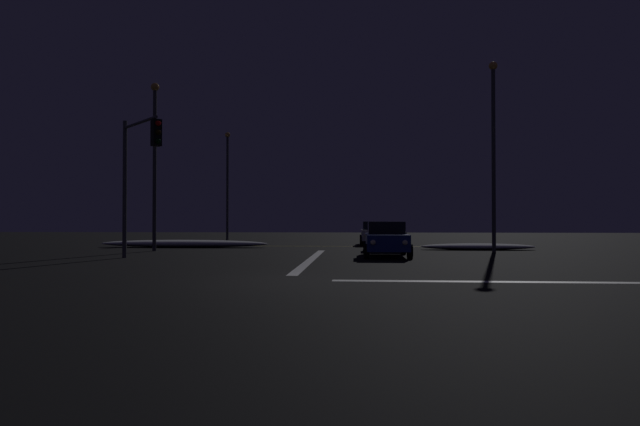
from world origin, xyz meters
name	(u,v)px	position (x,y,z in m)	size (l,w,h in m)	color
ground	(286,282)	(0.00, 0.00, -0.05)	(120.00, 120.00, 0.10)	black
stop_line_north	(311,259)	(0.00, 7.79, 0.00)	(0.35, 13.31, 0.01)	white
centre_line_ns	(327,246)	(0.00, 19.39, 0.00)	(22.00, 0.15, 0.01)	yellow
crosswalk_bar_east	(588,282)	(7.89, 0.00, 0.00)	(13.31, 0.40, 0.01)	white
snow_bank_left_curb	(184,244)	(-8.59, 17.33, 0.23)	(10.33, 1.50, 0.45)	white
snow_bank_right_curb	(478,247)	(8.59, 15.74, 0.18)	(6.27, 1.50, 0.36)	white
sedan_blue	(386,239)	(3.22, 9.79, 0.80)	(2.02, 4.33, 1.57)	navy
sedan_black	(387,236)	(3.56, 15.19, 0.80)	(2.02, 4.33, 1.57)	black
sedan_white	(375,233)	(3.12, 21.59, 0.80)	(2.02, 4.33, 1.57)	silver
traffic_signal_nw	(138,161)	(-7.20, 7.20, 4.08)	(2.60, 2.60, 5.98)	#4C4C51
streetlamp_left_near	(155,154)	(-8.89, 13.39, 5.19)	(0.44, 0.44, 9.01)	#424247
streetlamp_right_near	(493,143)	(8.89, 13.39, 5.60)	(0.44, 0.44, 9.79)	#424247
streetlamp_left_far	(227,178)	(-8.89, 29.39, 5.21)	(0.44, 0.44, 9.04)	#424247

